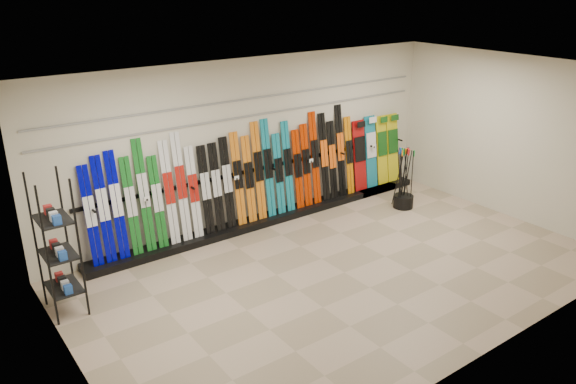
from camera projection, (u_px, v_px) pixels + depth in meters
floor at (344, 272)px, 8.65m from camera, size 8.00×8.00×0.00m
back_wall at (254, 142)px, 9.99m from camera, size 8.00×0.00×8.00m
left_wall at (64, 258)px, 5.91m from camera, size 0.00×5.00×5.00m
right_wall at (511, 137)px, 10.31m from camera, size 0.00×5.00×5.00m
ceiling at (353, 77)px, 7.57m from camera, size 8.00×8.00×0.00m
ski_rack_base at (272, 217)px, 10.47m from camera, size 8.00×0.40×0.12m
skis at (238, 179)px, 9.83m from camera, size 5.37×0.28×1.82m
snowboards at (376, 151)px, 11.73m from camera, size 1.27×0.23×1.49m
accessory_rack at (57, 246)px, 7.34m from camera, size 0.40×0.60×1.95m
pole_bin at (403, 201)px, 11.05m from camera, size 0.39×0.39×0.25m
ski_poles at (403, 178)px, 10.88m from camera, size 0.30×0.37×1.18m
slatwall_rail_0 at (254, 115)px, 9.80m from camera, size 7.60×0.02×0.03m
slatwall_rail_1 at (254, 98)px, 9.69m from camera, size 7.60×0.02×0.03m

